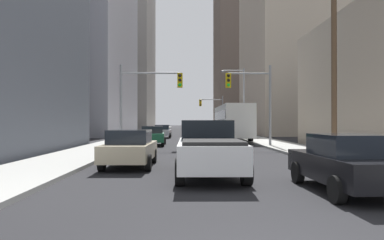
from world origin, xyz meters
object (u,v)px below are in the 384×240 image
Objects in this scene: sedan_red at (190,130)px; sedan_black at (348,163)px; traffic_signal_near_right at (251,92)px; city_bus at (232,121)px; sedan_beige at (130,148)px; pickup_truck_white at (208,149)px; sedan_green at (153,136)px; traffic_signal_far_right at (212,108)px; sedan_silver at (163,131)px; traffic_signal_near_left at (148,91)px.

sedan_black is at bearing -84.88° from sedan_red.
city_bus is at bearing 91.00° from traffic_signal_near_right.
sedan_black is at bearing -39.95° from sedan_beige.
city_bus is 25.20m from sedan_black.
sedan_red is (-3.80, 10.78, -1.16)m from city_bus.
traffic_signal_near_right is (4.17, 13.64, 3.09)m from pickup_truck_white.
traffic_signal_far_right is (7.15, 27.73, 3.27)m from sedan_green.
sedan_green is at bearing 109.46° from sedan_black.
sedan_silver is at bearing 137.45° from city_bus.
sedan_green is 17.52m from sedan_red.
traffic_signal_far_right is at bearing 75.54° from sedan_green.
sedan_black is 46.60m from traffic_signal_far_right.
traffic_signal_near_left reaches higher than sedan_black.
sedan_black is 32.37m from sedan_silver.
traffic_signal_near_left is at bearing -130.42° from city_bus.
sedan_beige is at bearing 140.05° from sedan_black.
traffic_signal_near_left reaches higher than pickup_truck_white.
sedan_green is 3.99m from traffic_signal_near_left.
pickup_truck_white is at bearing 140.02° from sedan_black.
city_bus is at bearing 41.64° from sedan_green.
sedan_beige is 0.71× the size of traffic_signal_near_left.
sedan_green is 12.95m from sedan_silver.
sedan_green is 1.00× the size of sedan_silver.
sedan_red is at bearing 109.40° from city_bus.
sedan_black is at bearing -92.53° from traffic_signal_near_right.
sedan_black and sedan_green have the same top height.
traffic_signal_near_left and traffic_signal_near_right have the same top height.
sedan_silver is 1.00× the size of sedan_red.
sedan_black is 16.86m from traffic_signal_near_right.
traffic_signal_near_right reaches higher than sedan_red.
sedan_red is (3.25, 30.53, 0.00)m from sedan_beige.
traffic_signal_far_right is at bearing 90.14° from city_bus.
sedan_red is at bearing 95.12° from sedan_black.
traffic_signal_near_right is (3.95, -19.42, 3.25)m from sedan_red.
sedan_beige is 11.60m from traffic_signal_near_left.
sedan_black is at bearing -91.32° from city_bus.
sedan_silver is at bearing 115.61° from traffic_signal_near_right.
traffic_signal_near_left is at bearing 103.74° from pickup_truck_white.
pickup_truck_white is 0.90× the size of traffic_signal_near_right.
traffic_signal_near_right is (7.36, -2.23, 3.25)m from sedan_green.
traffic_signal_near_right reaches higher than sedan_black.
sedan_beige is 0.71× the size of traffic_signal_near_right.
sedan_black is 18.16m from traffic_signal_near_left.
city_bus is 22.66m from pickup_truck_white.
sedan_black is 0.99× the size of sedan_green.
traffic_signal_near_left is (-7.36, -8.64, 2.15)m from city_bus.
traffic_signal_near_left reaches higher than sedan_green.
sedan_black is 8.43m from sedan_beige.
traffic_signal_near_right is (0.73, 16.52, 3.25)m from sedan_black.
sedan_beige is at bearing -88.39° from traffic_signal_near_left.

